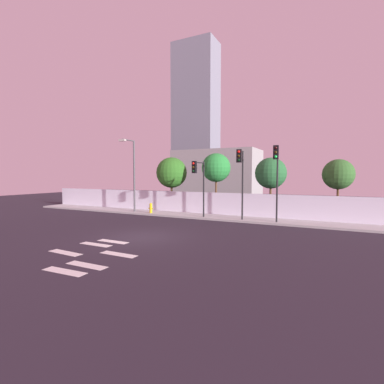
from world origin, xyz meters
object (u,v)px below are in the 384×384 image
(street_lamp_curbside, at_px, (132,170))
(traffic_light_right, at_px, (241,170))
(roadside_tree_midright, at_px, (271,173))
(traffic_light_center, at_px, (277,168))
(roadside_tree_midleft, at_px, (216,168))
(roadside_tree_leftmost, at_px, (172,173))
(roadside_tree_rightmost, at_px, (338,174))
(traffic_light_left, at_px, (198,176))
(fire_hydrant, at_px, (151,208))

(street_lamp_curbside, bearing_deg, traffic_light_right, -3.95)
(traffic_light_right, bearing_deg, roadside_tree_midright, 72.02)
(traffic_light_center, bearing_deg, traffic_light_right, -177.55)
(traffic_light_right, bearing_deg, roadside_tree_midleft, 130.74)
(roadside_tree_leftmost, relative_size, roadside_tree_midleft, 0.96)
(roadside_tree_rightmost, bearing_deg, roadside_tree_midleft, 180.00)
(traffic_light_right, distance_m, roadside_tree_midleft, 5.30)
(traffic_light_center, height_order, traffic_light_right, traffic_light_center)
(street_lamp_curbside, relative_size, roadside_tree_midright, 1.31)
(traffic_light_right, distance_m, street_lamp_curbside, 10.09)
(traffic_light_left, distance_m, street_lamp_curbside, 6.78)
(traffic_light_left, height_order, roadside_tree_leftmost, roadside_tree_leftmost)
(traffic_light_right, bearing_deg, fire_hydrant, 174.46)
(traffic_light_right, xyz_separation_m, street_lamp_curbside, (-10.07, 0.70, 0.10))
(street_lamp_curbside, xyz_separation_m, roadside_tree_rightmost, (16.24, 3.32, -0.45))
(traffic_light_right, bearing_deg, traffic_light_left, 178.07)
(roadside_tree_midright, bearing_deg, traffic_light_left, -139.97)
(roadside_tree_midright, xyz_separation_m, roadside_tree_rightmost, (4.87, 0.00, -0.11))
(roadside_tree_midleft, height_order, roadside_tree_rightmost, roadside_tree_midleft)
(street_lamp_curbside, height_order, roadside_tree_rightmost, street_lamp_curbside)
(traffic_light_left, height_order, traffic_light_right, traffic_light_right)
(traffic_light_left, height_order, roadside_tree_rightmost, roadside_tree_rightmost)
(fire_hydrant, xyz_separation_m, roadside_tree_midright, (9.52, 3.22, 2.96))
(roadside_tree_midleft, bearing_deg, roadside_tree_leftmost, 180.00)
(roadside_tree_midleft, bearing_deg, roadside_tree_rightmost, 0.00)
(fire_hydrant, bearing_deg, roadside_tree_midright, 18.65)
(traffic_light_center, height_order, roadside_tree_midleft, roadside_tree_midleft)
(roadside_tree_midleft, bearing_deg, traffic_light_center, -33.58)
(fire_hydrant, bearing_deg, traffic_light_center, -3.72)
(traffic_light_left, distance_m, roadside_tree_leftmost, 6.10)
(roadside_tree_midright, bearing_deg, roadside_tree_midleft, 180.00)
(traffic_light_right, xyz_separation_m, roadside_tree_rightmost, (6.17, 4.01, -0.35))
(traffic_light_left, distance_m, roadside_tree_midright, 6.07)
(street_lamp_curbside, bearing_deg, roadside_tree_rightmost, 11.54)
(fire_hydrant, relative_size, roadside_tree_leftmost, 0.17)
(roadside_tree_midright, bearing_deg, roadside_tree_leftmost, 180.00)
(traffic_light_right, relative_size, roadside_tree_midright, 1.04)
(traffic_light_left, xyz_separation_m, roadside_tree_leftmost, (-4.68, 3.90, 0.34))
(street_lamp_curbside, xyz_separation_m, roadside_tree_midright, (11.37, 3.32, -0.34))
(traffic_light_right, distance_m, fire_hydrant, 8.86)
(fire_hydrant, bearing_deg, roadside_tree_leftmost, 86.47)
(roadside_tree_midleft, height_order, roadside_tree_midright, roadside_tree_midleft)
(traffic_light_right, height_order, roadside_tree_rightmost, traffic_light_right)
(traffic_light_right, relative_size, fire_hydrant, 5.83)
(traffic_light_left, bearing_deg, roadside_tree_midright, 40.03)
(roadside_tree_midleft, bearing_deg, street_lamp_curbside, -153.37)
(traffic_light_left, distance_m, roadside_tree_midleft, 3.97)
(fire_hydrant, height_order, roadside_tree_midright, roadside_tree_midright)
(traffic_light_right, xyz_separation_m, fire_hydrant, (-8.22, 0.80, -3.20))
(street_lamp_curbside, height_order, roadside_tree_midright, street_lamp_curbside)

